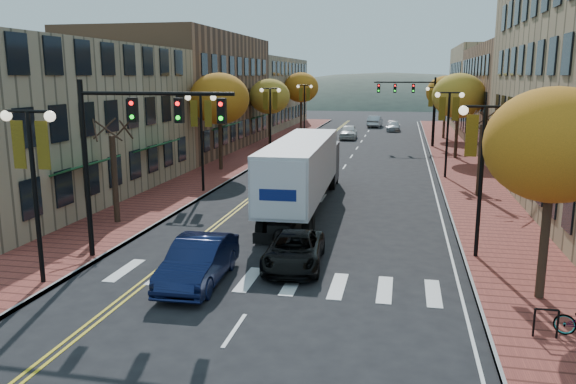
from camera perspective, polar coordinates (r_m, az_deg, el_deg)
The scene contains 31 objects.
ground at distance 18.33m, azimuth -3.59°, elevation -11.19°, with size 200.00×200.00×0.00m, color black.
sidewalk_left at distance 51.10m, azimuth -3.81°, elevation 3.77°, with size 4.00×85.00×0.15m, color brown.
sidewalk_right at distance 49.49m, azimuth 16.74°, elevation 3.03°, with size 4.00×85.00×0.15m, color brown.
building_left_near at distance 36.42m, azimuth -24.77°, elevation 6.52°, with size 12.00×22.00×9.00m, color #9E8966.
building_left_mid at distance 56.55m, azimuth -10.89°, elevation 9.87°, with size 12.00×24.00×11.00m, color brown.
building_left_far at distance 80.25m, azimuth -3.98°, elevation 10.00°, with size 12.00×26.00×9.50m, color #9E8966.
building_right_mid at distance 59.97m, azimuth 25.42°, elevation 8.58°, with size 15.00×24.00×10.00m, color brown.
building_right_far at distance 81.51m, azimuth 21.85°, elevation 9.76°, with size 15.00×20.00×11.00m, color #9E8966.
tree_left_a at distance 28.20m, azimuth -17.18°, elevation 1.23°, with size 0.28×0.28×4.20m.
tree_left_b at distance 42.51m, azimuth -6.99°, elevation 9.37°, with size 4.48×4.48×7.21m.
tree_left_c at distance 57.91m, azimuth -1.89°, elevation 9.67°, with size 4.16×4.16×6.69m.
tree_left_d at distance 75.51m, azimuth 1.35°, elevation 10.57°, with size 4.61×4.61×7.42m.
tree_right_a at distance 18.94m, azimuth 25.37°, elevation 4.30°, with size 4.16×4.16×6.69m.
tree_right_b at distance 34.92m, azimuth 18.94°, elevation 3.05°, with size 0.28×0.28×4.20m.
tree_right_c at distance 50.51m, azimuth 16.96°, elevation 9.32°, with size 4.48×4.48×7.21m.
tree_right_d at distance 66.46m, azimuth 15.74°, elevation 9.71°, with size 4.35×4.35×7.00m.
lamp_left_a at distance 20.42m, azimuth -24.54°, elevation 2.67°, with size 1.96×0.36×6.05m.
lamp_left_b at distance 34.55m, azimuth -8.80°, elevation 6.88°, with size 1.96×0.36×6.05m.
lamp_left_c at distance 51.77m, azimuth -1.81°, elevation 8.58°, with size 1.96×0.36×6.05m.
lamp_left_d at distance 69.38m, azimuth 1.68°, elevation 9.38°, with size 1.96×0.36×6.05m.
lamp_right_a at distance 22.66m, azimuth 19.19°, elevation 3.88°, with size 1.96×0.36×6.05m.
lamp_right_b at distance 40.49m, azimuth 15.98°, elevation 7.26°, with size 1.96×0.36×6.05m.
lamp_right_c at distance 58.42m, azimuth 14.72°, elevation 8.57°, with size 1.96×0.36×6.05m.
traffic_mast_near at distance 21.82m, azimuth -15.73°, elevation 5.48°, with size 6.10×0.35×7.00m.
traffic_mast_far at distance 58.33m, azimuth 12.75°, elevation 9.28°, with size 6.10×0.34×7.00m.
semi_truck at distance 30.41m, azimuth 1.70°, elevation 2.52°, with size 2.92×15.60×3.88m.
navy_sedan at distance 19.94m, azimuth -9.08°, elevation -6.95°, with size 1.69×4.84×1.59m, color #0E1538.
black_suv at distance 21.39m, azimuth 0.63°, elevation -5.95°, with size 2.11×4.57×1.27m, color black.
car_far_white at distance 65.22m, azimuth 6.16°, elevation 6.10°, with size 1.90×4.72×1.61m, color silver.
car_far_silver at distance 75.33m, azimuth 10.66°, elevation 6.56°, with size 1.71×4.20×1.22m, color #A7A8AF.
car_far_oncoming at distance 81.02m, azimuth 8.83°, elevation 7.10°, with size 1.66×4.76×1.57m, color #B5B7BE.
Camera 1 is at (4.50, -16.28, 7.14)m, focal length 35.00 mm.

